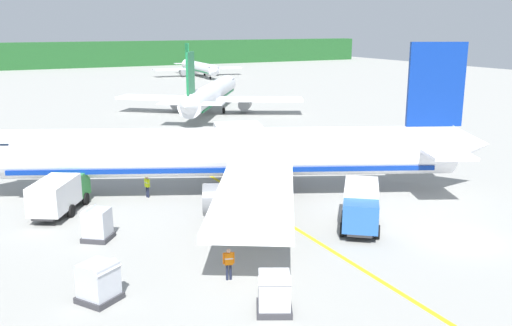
{
  "coord_description": "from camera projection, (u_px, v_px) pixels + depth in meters",
  "views": [
    {
      "loc": [
        -26.31,
        -23.79,
        13.13
      ],
      "look_at": [
        -8.61,
        11.43,
        3.44
      ],
      "focal_mm": 39.44,
      "sensor_mm": 36.0,
      "label": 1
    }
  ],
  "objects": [
    {
      "name": "service_truck_baggage",
      "position": [
        60.0,
        193.0,
        40.1
      ],
      "size": [
        5.08,
        6.51,
        2.62
      ],
      "color": "#338C3F",
      "rests_on": "ground"
    },
    {
      "name": "airliner_foreground",
      "position": [
        231.0,
        153.0,
        43.94
      ],
      "size": [
        39.44,
        33.21,
        11.9
      ],
      "color": "white",
      "rests_on": "ground"
    },
    {
      "name": "service_truck_catering",
      "position": [
        361.0,
        206.0,
        36.99
      ],
      "size": [
        5.17,
        5.81,
        2.87
      ],
      "color": "#2659A5",
      "rests_on": "ground"
    },
    {
      "name": "airliner_far_taxiway",
      "position": [
        199.0,
        67.0,
        147.64
      ],
      "size": [
        23.99,
        28.94,
        8.25
      ],
      "color": "silver",
      "rests_on": "ground"
    },
    {
      "name": "cargo_container_near",
      "position": [
        99.0,
        282.0,
        27.3
      ],
      "size": [
        2.42,
        2.42,
        2.09
      ],
      "color": "#333338",
      "rests_on": "ground"
    },
    {
      "name": "cargo_container_far",
      "position": [
        274.0,
        293.0,
        26.24
      ],
      "size": [
        2.22,
        2.22,
        2.03
      ],
      "color": "#333338",
      "rests_on": "ground"
    },
    {
      "name": "crew_loader_left",
      "position": [
        147.0,
        185.0,
        43.82
      ],
      "size": [
        0.36,
        0.6,
        1.72
      ],
      "color": "#191E33",
      "rests_on": "ground"
    },
    {
      "name": "distant_treeline",
      "position": [
        64.0,
        55.0,
        175.58
      ],
      "size": [
        216.0,
        6.0,
        8.0
      ],
      "primitive_type": "cube",
      "color": "#1E5123",
      "rests_on": "ground"
    },
    {
      "name": "apron_guide_line",
      "position": [
        267.0,
        211.0,
        40.89
      ],
      "size": [
        0.3,
        60.0,
        0.01
      ],
      "primitive_type": "cube",
      "color": "yellow",
      "rests_on": "ground"
    },
    {
      "name": "ground",
      "position": [
        192.0,
        124.0,
        76.92
      ],
      "size": [
        240.0,
        320.0,
        0.2
      ],
      "primitive_type": "cube",
      "color": "#999993"
    },
    {
      "name": "crew_marshaller",
      "position": [
        229.0,
        261.0,
        29.56
      ],
      "size": [
        0.61,
        0.34,
        1.75
      ],
      "color": "#191E33",
      "rests_on": "ground"
    },
    {
      "name": "cargo_container_mid",
      "position": [
        97.0,
        224.0,
        35.13
      ],
      "size": [
        2.32,
        2.32,
        2.12
      ],
      "color": "#333338",
      "rests_on": "ground"
    },
    {
      "name": "airliner_mid_apron",
      "position": [
        211.0,
        94.0,
        86.08
      ],
      "size": [
        25.74,
        30.23,
        9.81
      ],
      "color": "silver",
      "rests_on": "ground"
    }
  ]
}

